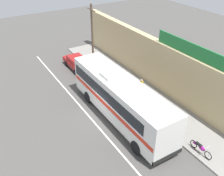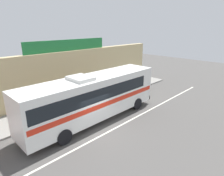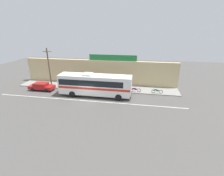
# 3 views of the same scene
# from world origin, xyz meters

# --- Properties ---
(ground_plane) EXTENTS (70.00, 70.00, 0.00)m
(ground_plane) POSITION_xyz_m (0.00, 0.00, 0.00)
(ground_plane) COLOR #4F4C49
(sidewalk_slab) EXTENTS (30.00, 3.60, 0.14)m
(sidewalk_slab) POSITION_xyz_m (0.00, 5.20, 0.07)
(sidewalk_slab) COLOR gray
(sidewalk_slab) RESTS_ON ground_plane
(storefront_facade) EXTENTS (30.00, 0.70, 4.80)m
(storefront_facade) POSITION_xyz_m (0.00, 7.35, 2.40)
(storefront_facade) COLOR tan
(storefront_facade) RESTS_ON ground_plane
(storefront_billboard) EXTENTS (9.04, 0.12, 1.10)m
(storefront_billboard) POSITION_xyz_m (2.81, 7.35, 5.35)
(storefront_billboard) COLOR #1E7538
(storefront_billboard) RESTS_ON storefront_facade
(road_center_stripe) EXTENTS (30.00, 0.14, 0.01)m
(road_center_stripe) POSITION_xyz_m (0.00, -0.80, 0.00)
(road_center_stripe) COLOR silver
(road_center_stripe) RESTS_ON ground_plane
(intercity_bus) EXTENTS (11.81, 2.69, 3.78)m
(intercity_bus) POSITION_xyz_m (0.86, 1.36, 2.07)
(intercity_bus) COLOR white
(intercity_bus) RESTS_ON ground_plane
(motorcycle_purple) EXTENTS (1.92, 0.56, 0.94)m
(motorcycle_purple) POSITION_xyz_m (11.05, 3.91, 0.57)
(motorcycle_purple) COLOR black
(motorcycle_purple) RESTS_ON sidewalk_slab
(motorcycle_green) EXTENTS (1.92, 0.56, 0.94)m
(motorcycle_green) POSITION_xyz_m (7.37, 3.91, 0.57)
(motorcycle_green) COLOR black
(motorcycle_green) RESTS_ON sidewalk_slab
(pedestrian_by_curb) EXTENTS (0.30, 0.48, 1.65)m
(pedestrian_by_curb) POSITION_xyz_m (-0.92, 4.94, 1.09)
(pedestrian_by_curb) COLOR brown
(pedestrian_by_curb) RESTS_ON sidewalk_slab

